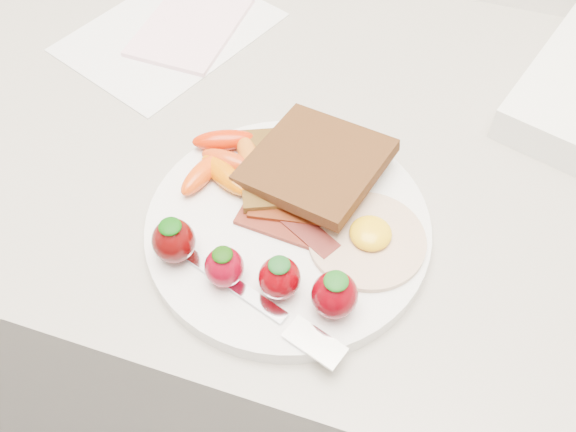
% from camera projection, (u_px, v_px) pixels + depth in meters
% --- Properties ---
extents(counter, '(2.00, 0.60, 0.90)m').
position_uv_depth(counter, '(311.00, 327.00, 1.06)').
color(counter, gray).
rests_on(counter, ground).
extents(plate, '(0.27, 0.27, 0.02)m').
position_uv_depth(plate, '(288.00, 228.00, 0.61)').
color(plate, white).
rests_on(plate, counter).
extents(toast_lower, '(0.13, 0.13, 0.01)m').
position_uv_depth(toast_lower, '(292.00, 168.00, 0.63)').
color(toast_lower, '#4C3313').
rests_on(toast_lower, plate).
extents(toast_upper, '(0.15, 0.15, 0.03)m').
position_uv_depth(toast_upper, '(316.00, 163.00, 0.62)').
color(toast_upper, black).
rests_on(toast_upper, toast_lower).
extents(fried_egg, '(0.13, 0.13, 0.02)m').
position_uv_depth(fried_egg, '(368.00, 238.00, 0.59)').
color(fried_egg, beige).
rests_on(fried_egg, plate).
extents(bacon_strips, '(0.10, 0.06, 0.01)m').
position_uv_depth(bacon_strips, '(291.00, 222.00, 0.60)').
color(bacon_strips, '#4B180D').
rests_on(bacon_strips, plate).
extents(baby_carrots, '(0.09, 0.10, 0.02)m').
position_uv_depth(baby_carrots, '(226.00, 161.00, 0.64)').
color(baby_carrots, '#C33A0F').
rests_on(baby_carrots, plate).
extents(strawberries, '(0.19, 0.05, 0.05)m').
position_uv_depth(strawberries, '(254.00, 270.00, 0.55)').
color(strawberries, '#480404').
rests_on(strawberries, plate).
extents(fork, '(0.18, 0.08, 0.00)m').
position_uv_depth(fork, '(266.00, 308.00, 0.55)').
color(fork, white).
rests_on(fork, plate).
extents(paper_sheet, '(0.26, 0.30, 0.00)m').
position_uv_depth(paper_sheet, '(170.00, 32.00, 0.80)').
color(paper_sheet, white).
rests_on(paper_sheet, counter).
extents(notepad, '(0.11, 0.16, 0.01)m').
position_uv_depth(notepad, '(191.00, 26.00, 0.80)').
color(notepad, '#FCCBD9').
rests_on(notepad, paper_sheet).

